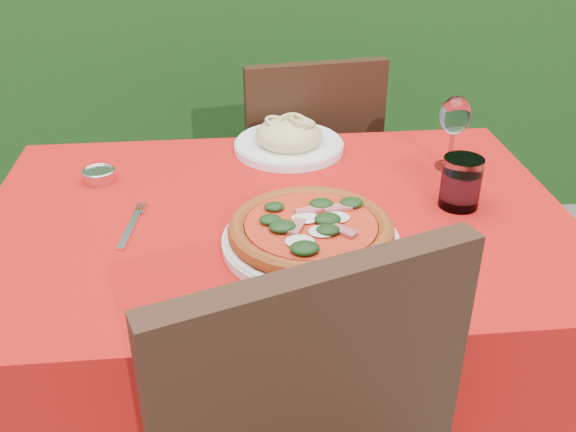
{
  "coord_description": "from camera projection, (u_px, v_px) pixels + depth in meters",
  "views": [
    {
      "loc": [
        -0.09,
        -1.2,
        1.43
      ],
      "look_at": [
        0.02,
        -0.05,
        0.77
      ],
      "focal_mm": 40.0,
      "sensor_mm": 36.0,
      "label": 1
    }
  ],
  "objects": [
    {
      "name": "dining_table",
      "position": [
        277.0,
        271.0,
        1.46
      ],
      "size": [
        1.26,
        0.86,
        0.75
      ],
      "color": "#4B2A18",
      "rests_on": "ground"
    },
    {
      "name": "chair_far",
      "position": [
        306.0,
        174.0,
        2.06
      ],
      "size": [
        0.46,
        0.46,
        0.92
      ],
      "rotation": [
        0.0,
        0.0,
        3.27
      ],
      "color": "black",
      "rests_on": "ground"
    },
    {
      "name": "pizza_plate",
      "position": [
        311.0,
        233.0,
        1.25
      ],
      "size": [
        0.35,
        0.35,
        0.07
      ],
      "rotation": [
        0.0,
        0.0,
        -0.07
      ],
      "color": "white",
      "rests_on": "dining_table"
    },
    {
      "name": "pasta_plate",
      "position": [
        289.0,
        140.0,
        1.66
      ],
      "size": [
        0.28,
        0.28,
        0.08
      ],
      "rotation": [
        0.0,
        0.0,
        0.11
      ],
      "color": "white",
      "rests_on": "dining_table"
    },
    {
      "name": "water_glass",
      "position": [
        461.0,
        185.0,
        1.38
      ],
      "size": [
        0.09,
        0.09,
        0.11
      ],
      "color": "silver",
      "rests_on": "dining_table"
    },
    {
      "name": "wine_glass",
      "position": [
        455.0,
        119.0,
        1.52
      ],
      "size": [
        0.07,
        0.07,
        0.18
      ],
      "color": "silver",
      "rests_on": "dining_table"
    },
    {
      "name": "fork",
      "position": [
        130.0,
        230.0,
        1.31
      ],
      "size": [
        0.05,
        0.21,
        0.01
      ],
      "primitive_type": "cube",
      "rotation": [
        0.0,
        0.0,
        -0.13
      ],
      "color": "silver",
      "rests_on": "dining_table"
    },
    {
      "name": "steel_ramekin",
      "position": [
        99.0,
        176.0,
        1.51
      ],
      "size": [
        0.07,
        0.07,
        0.03
      ],
      "primitive_type": "cylinder",
      "color": "silver",
      "rests_on": "dining_table"
    }
  ]
}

